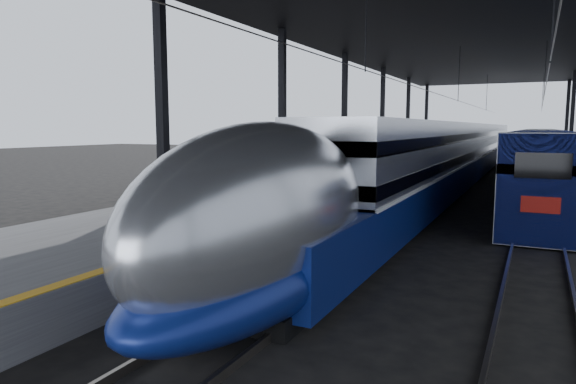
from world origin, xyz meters
The scene contains 7 objects.
ground centered at (0.00, 0.00, 0.00)m, with size 160.00×160.00×0.00m, color black.
platform centered at (-3.50, 20.00, 0.50)m, with size 6.00×80.00×1.00m, color #4C4C4F.
yellow_strip centered at (-0.70, 20.00, 1.00)m, with size 0.30×80.00×0.01m, color orange.
rails centered at (4.50, 20.00, 0.08)m, with size 6.52×80.00×0.16m.
canopy centered at (1.90, 20.00, 9.12)m, with size 18.00×75.00×9.47m.
tgv_train centered at (2.00, 26.17, 1.89)m, with size 2.82×65.20×4.04m.
second_train centered at (7.00, 34.34, 1.83)m, with size 2.63×56.05×3.62m.
Camera 1 is at (6.82, -10.28, 3.79)m, focal length 32.00 mm.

